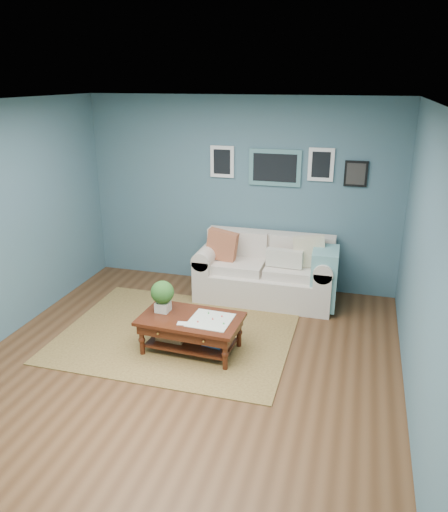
% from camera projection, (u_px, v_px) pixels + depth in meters
% --- Properties ---
extents(room_shell, '(5.00, 5.02, 2.70)m').
position_uv_depth(room_shell, '(182.00, 246.00, 4.88)').
color(room_shell, brown).
rests_on(room_shell, ground).
extents(area_rug, '(2.71, 2.17, 0.01)m').
position_uv_depth(area_rug, '(177.00, 334.00, 6.00)').
color(area_rug, brown).
rests_on(area_rug, ground).
extents(loveseat, '(1.90, 0.86, 0.98)m').
position_uv_depth(loveseat, '(272.00, 272.00, 6.85)').
color(loveseat, beige).
rests_on(loveseat, ground).
extents(coffee_table, '(1.15, 0.70, 0.78)m').
position_uv_depth(coffee_table, '(186.00, 322.00, 5.55)').
color(coffee_table, '#38170A').
rests_on(coffee_table, ground).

